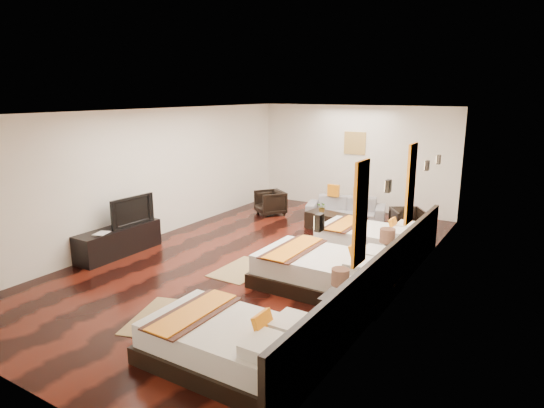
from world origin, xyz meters
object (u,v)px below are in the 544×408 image
Objects in this scene: sofa at (346,209)px; nightstand_b at (386,264)px; figurine at (146,211)px; bed_far at (370,240)px; tv_console at (119,241)px; bed_mid at (326,271)px; table_plant at (322,207)px; armchair_right at (407,222)px; bed_near at (231,344)px; coffee_table at (328,221)px; nightstand_a at (339,309)px; tv at (129,210)px; armchair_left at (270,203)px; book at (96,233)px.

nightstand_b is at bearing -73.64° from sofa.
nightstand_b is 2.92× the size of figurine.
tv_console is at bearing -147.13° from bed_far.
bed_mid is 8.57× the size of table_plant.
figurine is 5.70m from armchair_right.
table_plant is (-1.53, 5.63, 0.26)m from bed_near.
coffee_table is 3.83× the size of table_plant.
nightstand_b reaches higher than nightstand_a.
tv is 3.14× the size of figurine.
bed_near is 3.43m from nightstand_b.
figurine is 3.96m from table_plant.
sofa is 1.97m from armchair_left.
tv_console is 4.30m from armchair_left.
nightstand_b is (0.75, -1.33, 0.07)m from bed_far.
figurine reaches higher than tv_console.
bed_mid is at bearing -87.29° from sofa.
bed_far is at bearing -32.16° from table_plant.
tv is 4.30m from table_plant.
nightstand_b is (-0.00, 1.93, 0.02)m from nightstand_a.
bed_near is 5.02m from figurine.
nightstand_b is at bearing 90.00° from nightstand_a.
nightstand_b reaches higher than coffee_table.
figurine is 1.24× the size of table_plant.
nightstand_a reaches higher than bed_mid.
bed_mid reaches higher than armchair_right.
nightstand_a is 5.72m from sofa.
coffee_table is (2.80, 4.21, -0.36)m from book.
table_plant is at bearing 162.66° from armchair_right.
tv is at bearing -174.87° from bed_mid.
sofa is at bearing 111.97° from nightstand_a.
nightstand_b is 0.94× the size of coffee_table.
bed_far is (-0.00, 4.67, -0.00)m from bed_near.
tv is (-4.15, -2.44, 0.58)m from bed_far.
figurine reaches higher than book.
nightstand_a reaches higher than armchair_left.
coffee_table is (-1.39, 1.00, -0.06)m from bed_far.
armchair_right is at bearing 43.15° from tv_console.
coffee_table is (-1.39, 5.67, -0.07)m from bed_near.
figurine is at bearing -133.49° from coffee_table.
figurine is at bearing 8.63° from tv.
bed_mid is 1.16× the size of sofa.
bed_mid reaches higher than sofa.
sofa is 1.92× the size of coffee_table.
sofa is 1.05m from coffee_table.
tv reaches higher than book.
book is at bearing -65.52° from armchair_left.
table_plant reaches higher than armchair_right.
figurine reaches higher than armchair_left.
nightstand_a reaches higher than armchair_right.
tv_console is at bearing 173.65° from nightstand_a.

